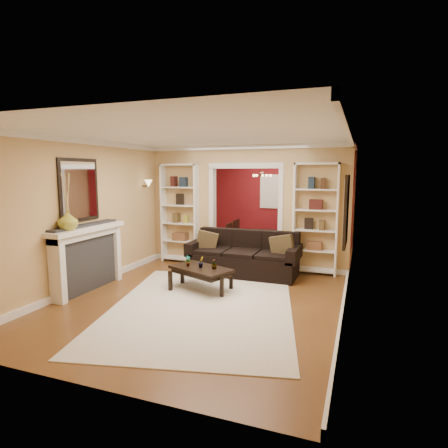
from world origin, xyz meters
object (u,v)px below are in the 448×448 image
at_px(coffee_table, 201,279).
at_px(bookshelf_left, 180,213).
at_px(sofa, 243,253).
at_px(bookshelf_right, 315,219).
at_px(fireplace, 89,259).
at_px(dining_table, 261,243).

relative_size(coffee_table, bookshelf_left, 0.48).
xyz_separation_m(sofa, bookshelf_left, (-1.74, 0.58, 0.70)).
bearing_deg(sofa, coffee_table, -108.01).
bearing_deg(bookshelf_right, bookshelf_left, 180.00).
relative_size(bookshelf_left, fireplace, 1.35).
height_order(fireplace, dining_table, fireplace).
xyz_separation_m(bookshelf_left, fireplace, (-0.54, -2.53, -0.57)).
height_order(sofa, fireplace, fireplace).
distance_m(bookshelf_left, dining_table, 2.36).
bearing_deg(bookshelf_right, coffee_table, -134.01).
height_order(sofa, dining_table, sofa).
bearing_deg(fireplace, dining_table, 62.74).
height_order(coffee_table, bookshelf_right, bookshelf_right).
relative_size(fireplace, dining_table, 1.12).
xyz_separation_m(sofa, fireplace, (-2.28, -1.95, 0.13)).
bearing_deg(fireplace, sofa, 40.59).
bearing_deg(bookshelf_left, coffee_table, -54.07).
bearing_deg(sofa, fireplace, -139.41).
bearing_deg(bookshelf_left, fireplace, -102.05).
bearing_deg(bookshelf_right, dining_table, 134.99).
bearing_deg(coffee_table, fireplace, -137.44).
xyz_separation_m(sofa, coffee_table, (-0.41, -1.25, -0.24)).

